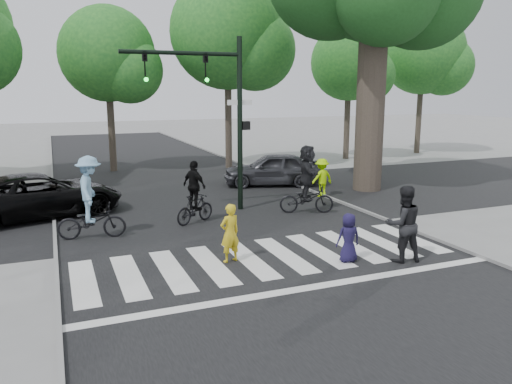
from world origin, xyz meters
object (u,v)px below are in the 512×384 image
(traffic_signal, at_px, (216,100))
(pedestrian_woman, at_px, (230,233))
(cyclist_left, at_px, (90,203))
(cyclist_mid, at_px, (195,198))
(cyclist_right, at_px, (307,183))
(pedestrian_child, at_px, (348,238))
(pedestrian_adult, at_px, (403,224))
(car_suv, at_px, (40,195))
(car_grey, at_px, (273,169))

(traffic_signal, xyz_separation_m, pedestrian_woman, (-1.35, -5.14, -3.16))
(cyclist_left, distance_m, cyclist_mid, 3.26)
(cyclist_left, bearing_deg, pedestrian_woman, -48.38)
(cyclist_mid, distance_m, cyclist_right, 3.98)
(pedestrian_woman, bearing_deg, pedestrian_child, 142.54)
(pedestrian_adult, xyz_separation_m, cyclist_left, (-7.04, 5.00, 0.08))
(pedestrian_woman, distance_m, car_suv, 8.03)
(pedestrian_adult, bearing_deg, pedestrian_woman, -12.12)
(cyclist_left, bearing_deg, cyclist_right, 2.86)
(pedestrian_adult, bearing_deg, cyclist_left, -25.92)
(traffic_signal, relative_size, cyclist_right, 2.52)
(car_suv, height_order, car_grey, car_suv)
(traffic_signal, distance_m, car_grey, 6.21)
(cyclist_mid, bearing_deg, cyclist_left, -170.80)
(cyclist_left, bearing_deg, traffic_signal, 21.56)
(cyclist_right, bearing_deg, pedestrian_woman, -137.74)
(cyclist_mid, bearing_deg, traffic_signal, 46.08)
(cyclist_right, relative_size, car_grey, 0.55)
(pedestrian_child, bearing_deg, car_grey, -97.64)
(cyclist_left, distance_m, car_suv, 3.58)
(cyclist_right, bearing_deg, cyclist_left, -177.14)
(cyclist_left, height_order, car_grey, cyclist_left)
(cyclist_left, relative_size, cyclist_mid, 1.19)
(pedestrian_child, xyz_separation_m, pedestrian_adult, (1.27, -0.47, 0.35))
(cyclist_left, relative_size, cyclist_right, 1.01)
(pedestrian_adult, height_order, cyclist_mid, cyclist_mid)
(traffic_signal, distance_m, cyclist_mid, 3.50)
(traffic_signal, relative_size, pedestrian_child, 4.81)
(cyclist_mid, bearing_deg, car_suv, 149.16)
(pedestrian_adult, distance_m, cyclist_right, 5.36)
(pedestrian_adult, xyz_separation_m, car_suv, (-8.45, 8.28, -0.22))
(cyclist_mid, height_order, car_suv, cyclist_mid)
(pedestrian_adult, relative_size, cyclist_left, 0.80)
(traffic_signal, height_order, car_grey, traffic_signal)
(cyclist_left, height_order, cyclist_mid, cyclist_left)
(pedestrian_woman, bearing_deg, pedestrian_adult, 143.10)
(car_suv, bearing_deg, cyclist_mid, -135.30)
(cyclist_left, xyz_separation_m, cyclist_right, (7.18, 0.36, 0.02))
(pedestrian_adult, bearing_deg, traffic_signal, -59.01)
(traffic_signal, relative_size, pedestrian_woman, 4.02)
(cyclist_right, bearing_deg, traffic_signal, 153.85)
(cyclist_right, bearing_deg, car_grey, 79.01)
(cyclist_right, bearing_deg, pedestrian_child, -106.18)
(pedestrian_woman, relative_size, car_suv, 0.28)
(pedestrian_adult, xyz_separation_m, cyclist_mid, (-3.82, 5.52, -0.13))
(cyclist_right, distance_m, car_suv, 9.08)
(traffic_signal, relative_size, car_suv, 1.12)
(pedestrian_child, distance_m, car_suv, 10.60)
(pedestrian_child, bearing_deg, car_suv, -41.52)
(pedestrian_child, xyz_separation_m, cyclist_left, (-5.77, 4.53, 0.42))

